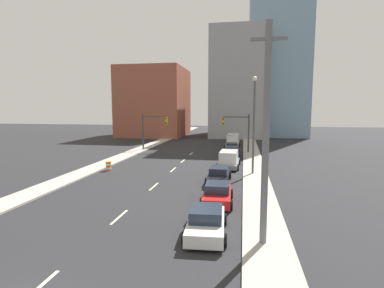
# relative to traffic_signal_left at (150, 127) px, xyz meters

# --- Properties ---
(sidewalk_left) EXTENTS (2.35, 89.09, 0.14)m
(sidewalk_left) POSITION_rel_traffic_signal_left_xyz_m (-1.76, 8.10, -3.53)
(sidewalk_left) COLOR #ADA89E
(sidewalk_left) RESTS_ON ground
(sidewalk_right) EXTENTS (2.35, 89.09, 0.14)m
(sidewalk_right) POSITION_rel_traffic_signal_left_xyz_m (15.11, 8.10, -3.53)
(sidewalk_right) COLOR #ADA89E
(sidewalk_right) RESTS_ON ground
(lane_stripe_at_2m) EXTENTS (0.16, 2.40, 0.01)m
(lane_stripe_at_2m) POSITION_rel_traffic_signal_left_xyz_m (6.67, -34.44, -3.59)
(lane_stripe_at_2m) COLOR beige
(lane_stripe_at_2m) RESTS_ON ground
(lane_stripe_at_9m) EXTENTS (0.16, 2.40, 0.01)m
(lane_stripe_at_9m) POSITION_rel_traffic_signal_left_xyz_m (6.67, -27.21, -3.59)
(lane_stripe_at_9m) COLOR beige
(lane_stripe_at_9m) RESTS_ON ground
(lane_stripe_at_16m) EXTENTS (0.16, 2.40, 0.01)m
(lane_stripe_at_16m) POSITION_rel_traffic_signal_left_xyz_m (6.67, -20.19, -3.59)
(lane_stripe_at_16m) COLOR beige
(lane_stripe_at_16m) RESTS_ON ground
(lane_stripe_at_23m) EXTENTS (0.16, 2.40, 0.01)m
(lane_stripe_at_23m) POSITION_rel_traffic_signal_left_xyz_m (6.67, -13.27, -3.59)
(lane_stripe_at_23m) COLOR beige
(lane_stripe_at_23m) RESTS_ON ground
(lane_stripe_at_28m) EXTENTS (0.16, 2.40, 0.01)m
(lane_stripe_at_28m) POSITION_rel_traffic_signal_left_xyz_m (6.67, -8.08, -3.59)
(lane_stripe_at_28m) COLOR beige
(lane_stripe_at_28m) RESTS_ON ground
(lane_stripe_at_34m) EXTENTS (0.16, 2.40, 0.01)m
(lane_stripe_at_34m) POSITION_rel_traffic_signal_left_xyz_m (6.67, -2.24, -3.59)
(lane_stripe_at_34m) COLOR beige
(lane_stripe_at_34m) RESTS_ON ground
(building_brick_left) EXTENTS (14.00, 16.00, 15.40)m
(building_brick_left) POSITION_rel_traffic_signal_left_xyz_m (-6.50, 24.21, 4.10)
(building_brick_left) COLOR #9E513D
(building_brick_left) RESTS_ON ground
(building_office_center) EXTENTS (12.00, 20.00, 23.23)m
(building_office_center) POSITION_rel_traffic_signal_left_xyz_m (12.63, 28.21, 8.02)
(building_office_center) COLOR #99999E
(building_office_center) RESTS_ON ground
(building_glass_right) EXTENTS (13.00, 20.00, 38.23)m
(building_glass_right) POSITION_rel_traffic_signal_left_xyz_m (21.26, 32.21, 15.52)
(building_glass_right) COLOR #7A9EB7
(building_glass_right) RESTS_ON ground
(traffic_signal_left) EXTENTS (3.94, 0.35, 5.55)m
(traffic_signal_left) POSITION_rel_traffic_signal_left_xyz_m (0.00, 0.00, 0.00)
(traffic_signal_left) COLOR #38383D
(traffic_signal_left) RESTS_ON ground
(traffic_signal_right) EXTENTS (3.94, 0.35, 5.55)m
(traffic_signal_right) POSITION_rel_traffic_signal_left_xyz_m (13.47, 0.00, 0.00)
(traffic_signal_right) COLOR #38383D
(traffic_signal_right) RESTS_ON ground
(utility_pole_right_near) EXTENTS (1.60, 0.32, 10.29)m
(utility_pole_right_near) POSITION_rel_traffic_signal_left_xyz_m (14.89, -29.51, 1.67)
(utility_pole_right_near) COLOR slate
(utility_pole_right_near) RESTS_ON ground
(traffic_barrel) EXTENTS (0.56, 0.56, 0.95)m
(traffic_barrel) POSITION_rel_traffic_signal_left_xyz_m (0.21, -14.96, -3.12)
(traffic_barrel) COLOR orange
(traffic_barrel) RESTS_ON ground
(street_lamp) EXTENTS (0.44, 0.44, 9.41)m
(street_lamp) POSITION_rel_traffic_signal_left_xyz_m (14.86, -14.19, 1.79)
(street_lamp) COLOR #4C4C51
(street_lamp) RESTS_ON ground
(sedan_white) EXTENTS (2.31, 4.39, 1.38)m
(sedan_white) POSITION_rel_traffic_signal_left_xyz_m (12.08, -28.72, -2.96)
(sedan_white) COLOR silver
(sedan_white) RESTS_ON ground
(sedan_red) EXTENTS (2.20, 4.26, 1.39)m
(sedan_red) POSITION_rel_traffic_signal_left_xyz_m (12.22, -23.59, -2.96)
(sedan_red) COLOR red
(sedan_red) RESTS_ON ground
(sedan_black) EXTENTS (2.05, 4.67, 1.35)m
(sedan_black) POSITION_rel_traffic_signal_left_xyz_m (11.84, -17.80, -2.97)
(sedan_black) COLOR black
(sedan_black) RESTS_ON ground
(box_truck_gray) EXTENTS (2.51, 5.40, 1.81)m
(box_truck_gray) POSITION_rel_traffic_signal_left_xyz_m (12.38, -11.06, -2.73)
(box_truck_gray) COLOR slate
(box_truck_gray) RESTS_ON ground
(sedan_blue) EXTENTS (2.26, 4.34, 1.52)m
(sedan_blue) POSITION_rel_traffic_signal_left_xyz_m (12.44, -5.04, -2.91)
(sedan_blue) COLOR navy
(sedan_blue) RESTS_ON ground
(sedan_orange) EXTENTS (2.33, 4.60, 1.39)m
(sedan_orange) POSITION_rel_traffic_signal_left_xyz_m (12.27, 0.14, -2.96)
(sedan_orange) COLOR orange
(sedan_orange) RESTS_ON ground
(box_truck_silver) EXTENTS (2.44, 5.87, 2.06)m
(box_truck_silver) POSITION_rel_traffic_signal_left_xyz_m (12.17, 7.33, -2.62)
(box_truck_silver) COLOR #B2B2BC
(box_truck_silver) RESTS_ON ground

